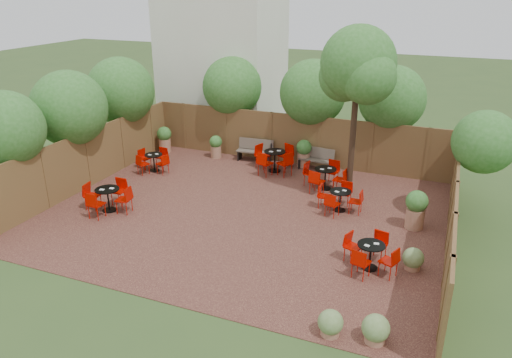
% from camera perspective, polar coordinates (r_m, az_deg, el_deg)
% --- Properties ---
extents(ground, '(80.00, 80.00, 0.00)m').
position_cam_1_polar(ground, '(15.51, -1.29, -3.98)').
color(ground, '#354F23').
rests_on(ground, ground).
extents(courtyard_paving, '(12.00, 10.00, 0.02)m').
position_cam_1_polar(courtyard_paving, '(15.51, -1.29, -3.95)').
color(courtyard_paving, '#331715').
rests_on(courtyard_paving, ground).
extents(fence_back, '(12.00, 0.08, 2.00)m').
position_cam_1_polar(fence_back, '(19.52, 4.50, 4.64)').
color(fence_back, '#55361F').
rests_on(fence_back, ground).
extents(fence_left, '(0.08, 10.00, 2.00)m').
position_cam_1_polar(fence_left, '(18.18, -18.98, 2.17)').
color(fence_left, '#55361F').
rests_on(fence_left, ground).
extents(fence_right, '(0.08, 10.00, 2.00)m').
position_cam_1_polar(fence_right, '(14.05, 21.84, -4.02)').
color(fence_right, '#55361F').
rests_on(fence_right, ground).
extents(neighbour_building, '(5.00, 4.00, 8.00)m').
position_cam_1_polar(neighbour_building, '(23.27, -3.88, 15.01)').
color(neighbour_building, silver).
rests_on(neighbour_building, ground).
extents(overhang_foliage, '(15.44, 10.70, 2.65)m').
position_cam_1_polar(overhang_foliage, '(18.24, -5.05, 9.07)').
color(overhang_foliage, '#2D6721').
rests_on(overhang_foliage, ground).
extents(courtyard_tree, '(2.60, 2.50, 5.60)m').
position_cam_1_polar(courtyard_tree, '(16.05, 11.72, 12.39)').
color(courtyard_tree, black).
rests_on(courtyard_tree, courtyard_paving).
extents(park_bench_left, '(1.47, 0.57, 0.89)m').
position_cam_1_polar(park_bench_left, '(19.84, -0.11, 3.40)').
color(park_bench_left, brown).
rests_on(park_bench_left, courtyard_paving).
extents(park_bench_right, '(1.41, 0.61, 0.84)m').
position_cam_1_polar(park_bench_right, '(19.07, 7.08, 2.39)').
color(park_bench_right, brown).
rests_on(park_bench_right, courtyard_paving).
extents(bistro_tables, '(10.33, 7.17, 0.93)m').
position_cam_1_polar(bistro_tables, '(16.48, 0.06, -0.66)').
color(bistro_tables, black).
rests_on(bistro_tables, courtyard_paving).
extents(planters, '(11.19, 4.39, 1.18)m').
position_cam_1_polar(planters, '(18.20, 2.10, 2.11)').
color(planters, '#98664C').
rests_on(planters, courtyard_paving).
extents(low_shrubs, '(1.85, 3.76, 0.62)m').
position_cam_1_polar(low_shrubs, '(11.30, 13.82, -13.74)').
color(low_shrubs, '#98664C').
rests_on(low_shrubs, courtyard_paving).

